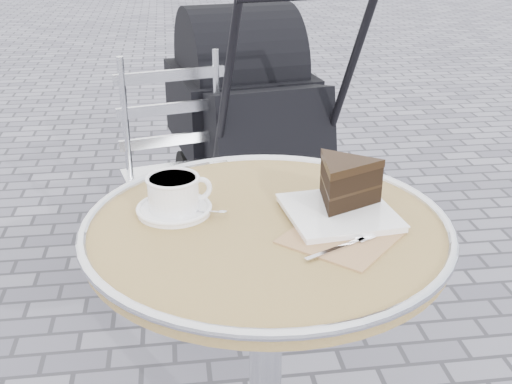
{
  "coord_description": "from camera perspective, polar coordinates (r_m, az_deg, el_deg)",
  "views": [
    {
      "loc": [
        -0.17,
        -1.09,
        1.3
      ],
      "look_at": [
        -0.01,
        0.04,
        0.78
      ],
      "focal_mm": 45.0,
      "sensor_mm": 36.0,
      "label": 1
    }
  ],
  "objects": [
    {
      "name": "cake_plate_set",
      "position": [
        1.28,
        7.76,
        0.24
      ],
      "size": [
        0.26,
        0.33,
        0.11
      ],
      "rotation": [
        0.0,
        0.0,
        0.11
      ],
      "color": "#A5795A",
      "rests_on": "cafe_table"
    },
    {
      "name": "cafe_table",
      "position": [
        1.33,
        0.9,
        -9.16
      ],
      "size": [
        0.72,
        0.72,
        0.74
      ],
      "color": "silver",
      "rests_on": "ground"
    },
    {
      "name": "cappuccino_set",
      "position": [
        1.28,
        -7.25,
        -0.4
      ],
      "size": [
        0.17,
        0.15,
        0.08
      ],
      "rotation": [
        0.0,
        0.0,
        0.24
      ],
      "color": "white",
      "rests_on": "cafe_table"
    },
    {
      "name": "bistro_chair",
      "position": [
        2.21,
        -6.86,
        3.6
      ],
      "size": [
        0.46,
        0.46,
        0.85
      ],
      "rotation": [
        0.0,
        0.0,
        0.23
      ],
      "color": "silver",
      "rests_on": "ground"
    },
    {
      "name": "baby_stroller",
      "position": [
        2.61,
        -0.77,
        6.16
      ],
      "size": [
        0.63,
        1.1,
        1.08
      ],
      "rotation": [
        0.0,
        0.0,
        0.17
      ],
      "color": "black",
      "rests_on": "ground"
    }
  ]
}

